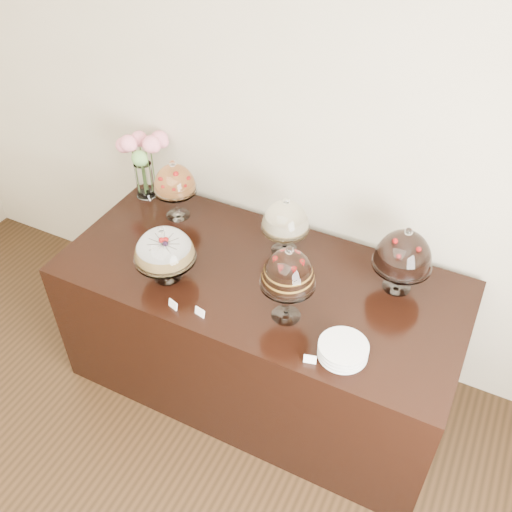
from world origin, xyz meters
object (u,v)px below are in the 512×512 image
at_px(display_counter, 260,332).
at_px(plate_stack, 343,350).
at_px(cake_stand_cheesecake, 286,218).
at_px(cake_stand_fruit_tart, 174,181).
at_px(cake_stand_dark_choco, 404,252).
at_px(cake_stand_choco_layer, 288,272).
at_px(flower_vase, 143,156).
at_px(cake_stand_sugar_sponge, 164,248).

distance_m(display_counter, plate_stack, 0.82).
bearing_deg(display_counter, cake_stand_cheesecake, 84.51).
xyz_separation_m(display_counter, cake_stand_fruit_tart, (-0.69, 0.27, 0.70)).
xyz_separation_m(cake_stand_dark_choco, plate_stack, (-0.10, -0.56, -0.20)).
xyz_separation_m(cake_stand_choco_layer, plate_stack, (0.34, -0.12, -0.26)).
bearing_deg(flower_vase, plate_stack, -23.68).
bearing_deg(flower_vase, cake_stand_choco_layer, -24.98).
relative_size(cake_stand_dark_choco, plate_stack, 1.74).
xyz_separation_m(display_counter, cake_stand_sugar_sponge, (-0.44, -0.23, 0.65)).
distance_m(display_counter, cake_stand_fruit_tart, 1.02).
distance_m(display_counter, cake_stand_choco_layer, 0.81).
bearing_deg(cake_stand_cheesecake, cake_stand_dark_choco, -1.26).
distance_m(cake_stand_sugar_sponge, cake_stand_dark_choco, 1.22).
relative_size(display_counter, cake_stand_fruit_tart, 5.71).
relative_size(display_counter, plate_stack, 9.74).
height_order(flower_vase, plate_stack, flower_vase).
distance_m(cake_stand_cheesecake, plate_stack, 0.82).
xyz_separation_m(cake_stand_dark_choco, cake_stand_fruit_tart, (-1.37, 0.02, 0.01)).
bearing_deg(plate_stack, display_counter, 151.44).
height_order(cake_stand_choco_layer, cake_stand_cheesecake, cake_stand_choco_layer).
xyz_separation_m(flower_vase, plate_stack, (1.57, -0.69, -0.25)).
height_order(cake_stand_sugar_sponge, cake_stand_cheesecake, cake_stand_cheesecake).
bearing_deg(cake_stand_sugar_sponge, cake_stand_dark_choco, 22.82).
bearing_deg(display_counter, cake_stand_sugar_sponge, -152.74).
bearing_deg(cake_stand_sugar_sponge, cake_stand_choco_layer, 2.08).
bearing_deg(display_counter, cake_stand_fruit_tart, 159.02).
bearing_deg(cake_stand_choco_layer, cake_stand_sugar_sponge, -177.92).
height_order(cake_stand_dark_choco, plate_stack, cake_stand_dark_choco).
relative_size(cake_stand_sugar_sponge, cake_stand_choco_layer, 0.76).
bearing_deg(plate_stack, flower_vase, 156.32).
distance_m(cake_stand_sugar_sponge, flower_vase, 0.81).
distance_m(cake_stand_cheesecake, cake_stand_dark_choco, 0.66).
bearing_deg(cake_stand_dark_choco, display_counter, -160.22).
bearing_deg(plate_stack, cake_stand_choco_layer, 161.25).
height_order(display_counter, cake_stand_fruit_tart, cake_stand_fruit_tart).
bearing_deg(cake_stand_fruit_tart, display_counter, -20.98).
distance_m(cake_stand_sugar_sponge, plate_stack, 1.04).
bearing_deg(cake_stand_cheesecake, plate_stack, -45.90).
bearing_deg(cake_stand_choco_layer, cake_stand_dark_choco, 45.72).
height_order(cake_stand_choco_layer, plate_stack, cake_stand_choco_layer).
bearing_deg(plate_stack, cake_stand_dark_choco, 80.27).
relative_size(display_counter, cake_stand_choco_layer, 4.93).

